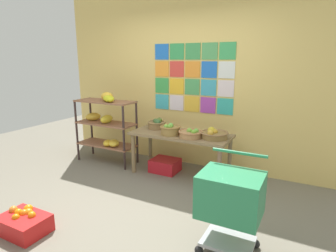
{
  "coord_description": "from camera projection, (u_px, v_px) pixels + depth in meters",
  "views": [
    {
      "loc": [
        1.84,
        -2.49,
        1.72
      ],
      "look_at": [
        0.02,
        0.97,
        0.81
      ],
      "focal_mm": 30.19,
      "sensor_mm": 36.0,
      "label": 1
    }
  ],
  "objects": [
    {
      "name": "shopping_cart",
      "position": [
        230.0,
        198.0,
        2.49
      ],
      "size": [
        0.54,
        0.47,
        0.89
      ],
      "rotation": [
        0.0,
        0.0,
        0.14
      ],
      "color": "black",
      "rests_on": "ground"
    },
    {
      "name": "orange_crate_foreground",
      "position": [
        24.0,
        223.0,
        2.88
      ],
      "size": [
        0.49,
        0.35,
        0.23
      ],
      "color": "red",
      "rests_on": "ground"
    },
    {
      "name": "fruit_basket_back_left",
      "position": [
        170.0,
        129.0,
        4.12
      ],
      "size": [
        0.3,
        0.3,
        0.17
      ],
      "color": "olive",
      "rests_on": "display_table"
    },
    {
      "name": "produce_crate_under_table",
      "position": [
        165.0,
        165.0,
        4.46
      ],
      "size": [
        0.42,
        0.36,
        0.2
      ],
      "primitive_type": "cube",
      "color": "red",
      "rests_on": "ground"
    },
    {
      "name": "banana_shelf_unit",
      "position": [
        105.0,
        121.0,
        4.77
      ],
      "size": [
        1.04,
        0.45,
        1.2
      ],
      "color": "#352625",
      "rests_on": "ground"
    },
    {
      "name": "ground",
      "position": [
        128.0,
        208.0,
        3.37
      ],
      "size": [
        9.43,
        9.43,
        0.0
      ],
      "primitive_type": "plane",
      "color": "#706A5C"
    },
    {
      "name": "fruit_basket_centre",
      "position": [
        214.0,
        134.0,
        3.92
      ],
      "size": [
        0.39,
        0.39,
        0.16
      ],
      "color": "olive",
      "rests_on": "display_table"
    },
    {
      "name": "fruit_basket_back_right",
      "position": [
        191.0,
        133.0,
        3.97
      ],
      "size": [
        0.34,
        0.34,
        0.13
      ],
      "color": "#AB7B4D",
      "rests_on": "display_table"
    },
    {
      "name": "back_wall_with_art",
      "position": [
        189.0,
        79.0,
        4.55
      ],
      "size": [
        4.71,
        0.07,
        2.84
      ],
      "color": "#E4C26A",
      "rests_on": "ground"
    },
    {
      "name": "display_table",
      "position": [
        181.0,
        139.0,
        4.22
      ],
      "size": [
        1.49,
        0.63,
        0.66
      ],
      "color": "olive",
      "rests_on": "ground"
    },
    {
      "name": "fruit_basket_left",
      "position": [
        157.0,
        124.0,
        4.48
      ],
      "size": [
        0.29,
        0.29,
        0.17
      ],
      "color": "olive",
      "rests_on": "display_table"
    }
  ]
}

